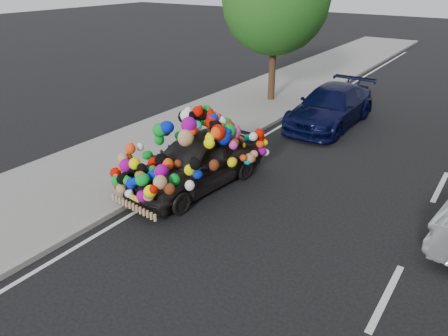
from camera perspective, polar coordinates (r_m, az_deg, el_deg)
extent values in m
plane|color=black|center=(9.42, -1.23, -8.39)|extent=(100.00, 100.00, 0.00)
cube|color=gray|center=(12.08, -18.15, -1.49)|extent=(4.00, 60.00, 0.12)
cube|color=gray|center=(10.73, -11.57, -4.09)|extent=(0.15, 60.00, 0.13)
cylinder|color=#332114|center=(18.39, 6.31, 12.70)|extent=(0.28, 0.28, 2.73)
sphere|color=#215416|center=(18.03, 6.73, 21.01)|extent=(4.20, 4.20, 4.20)
imported|color=black|center=(11.07, -3.59, 0.92)|extent=(2.04, 4.17, 1.37)
cube|color=red|center=(10.21, -13.73, -1.32)|extent=(0.23, 0.08, 0.14)
cube|color=red|center=(9.42, -9.69, -3.24)|extent=(0.23, 0.08, 0.14)
cube|color=yellow|center=(9.94, -11.69, -3.80)|extent=(0.34, 0.08, 0.12)
imported|color=black|center=(16.02, 13.77, 7.82)|extent=(1.99, 4.73, 1.36)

